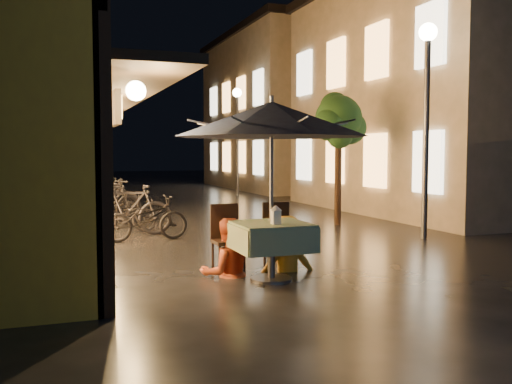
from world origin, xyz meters
name	(u,v)px	position (x,y,z in m)	size (l,w,h in m)	color
ground	(337,268)	(0.00, 0.00, 0.00)	(90.00, 90.00, 0.00)	black
east_building_near	(460,95)	(7.49, 6.50, 3.41)	(7.30, 9.30, 6.80)	#BBA694
east_building_far	(300,112)	(7.49, 18.00, 3.66)	(7.30, 10.30, 7.30)	#BBA694
street_tree	(339,122)	(2.41, 4.51, 2.42)	(1.43, 1.20, 3.15)	black
streetlamp_near	(427,91)	(3.00, 2.00, 2.92)	(0.36, 0.36, 4.23)	#59595E
streetlamp_far	(237,122)	(3.00, 14.00, 2.92)	(0.36, 0.36, 4.23)	#59595E
cafe_table	(271,237)	(-1.23, -0.43, 0.59)	(0.99, 0.99, 0.78)	#59595E
patio_umbrella	(272,119)	(-1.23, -0.43, 2.15)	(2.59, 2.59, 2.46)	#59595E
cafe_chair_left	(227,235)	(-1.63, 0.30, 0.54)	(0.42, 0.42, 0.97)	black
cafe_chair_right	(278,232)	(-0.83, 0.30, 0.54)	(0.42, 0.42, 0.97)	black
table_lantern	(276,214)	(-1.23, -0.59, 0.92)	(0.16, 0.16, 0.25)	white
person_orange	(227,219)	(-1.69, 0.10, 0.78)	(0.76, 0.59, 1.57)	#CF5029
person_yellow	(287,217)	(-0.77, 0.12, 0.77)	(1.00, 0.57, 1.55)	gold
bicycle_0	(146,218)	(-2.26, 3.58, 0.44)	(0.58, 1.66, 0.87)	black
bicycle_1	(128,210)	(-2.51, 4.31, 0.55)	(0.52, 1.83, 1.10)	black
bicycle_2	(120,214)	(-2.59, 4.92, 0.40)	(0.53, 1.51, 0.79)	black
bicycle_3	(107,203)	(-2.77, 5.98, 0.56)	(0.52, 1.86, 1.12)	black
bicycle_4	(107,206)	(-2.68, 6.89, 0.40)	(0.53, 1.53, 0.80)	black
bicycle_5	(106,197)	(-2.62, 7.94, 0.54)	(0.51, 1.80, 1.08)	black
bicycle_6	(94,195)	(-2.83, 9.13, 0.50)	(0.66, 1.90, 1.00)	black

